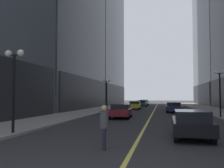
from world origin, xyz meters
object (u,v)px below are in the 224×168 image
at_px(car_yellow, 135,105).
at_px(pedestrian_with_orange_bag, 104,124).
at_px(car_silver, 144,102).
at_px(street_lamp_left_near, 14,72).
at_px(car_black, 191,123).
at_px(car_maroon, 121,110).
at_px(car_navy, 174,107).
at_px(street_lamp_right_mid, 220,83).
at_px(street_lamp_left_far, 107,88).
at_px(car_green, 142,103).

bearing_deg(car_yellow, pedestrian_with_orange_bag, -86.06).
bearing_deg(car_silver, street_lamp_left_near, -94.41).
distance_m(car_yellow, pedestrian_with_orange_bag, 29.90).
height_order(car_black, car_maroon, same).
height_order(car_maroon, car_navy, same).
relative_size(car_maroon, pedestrian_with_orange_bag, 2.57).
xyz_separation_m(car_navy, street_lamp_right_mid, (3.79, -7.84, 2.54)).
height_order(street_lamp_left_far, street_lamp_right_mid, same).
height_order(car_silver, street_lamp_left_far, street_lamp_left_far).
xyz_separation_m(car_black, street_lamp_left_far, (-8.90, 20.70, 2.54)).
relative_size(car_black, car_maroon, 1.09).
distance_m(car_black, pedestrian_with_orange_bag, 5.05).
distance_m(car_maroon, pedestrian_with_orange_bag, 13.58).
height_order(car_navy, street_lamp_left_far, street_lamp_left_far).
relative_size(car_yellow, car_silver, 0.88).
bearing_deg(car_yellow, car_maroon, -88.37).
distance_m(car_green, car_silver, 7.36).
distance_m(car_maroon, car_navy, 10.86).
distance_m(street_lamp_left_far, street_lamp_right_mid, 15.73).
height_order(pedestrian_with_orange_bag, street_lamp_right_mid, street_lamp_right_mid).
xyz_separation_m(pedestrian_with_orange_bag, street_lamp_right_mid, (7.44, 15.15, 2.29)).
bearing_deg(car_silver, car_black, -83.13).
bearing_deg(street_lamp_left_far, car_navy, -8.20).
bearing_deg(car_maroon, street_lamp_left_far, 109.21).
xyz_separation_m(car_navy, street_lamp_left_far, (-9.01, 1.30, 2.54)).
height_order(car_maroon, car_green, same).
bearing_deg(street_lamp_left_near, street_lamp_left_far, 90.00).
relative_size(car_navy, car_green, 1.13).
xyz_separation_m(street_lamp_left_far, street_lamp_right_mid, (12.80, -9.14, 0.00)).
xyz_separation_m(car_maroon, pedestrian_with_orange_bag, (1.59, -13.49, 0.25)).
bearing_deg(street_lamp_left_far, pedestrian_with_orange_bag, -77.57).
xyz_separation_m(car_yellow, street_lamp_left_near, (-3.30, -27.48, 2.54)).
bearing_deg(street_lamp_left_near, car_navy, 66.43).
xyz_separation_m(pedestrian_with_orange_bag, street_lamp_left_far, (-5.36, 24.29, 2.29)).
distance_m(car_maroon, car_yellow, 16.35).
bearing_deg(pedestrian_with_orange_bag, car_yellow, 93.94).
bearing_deg(car_maroon, car_yellow, 91.63).
relative_size(car_maroon, car_yellow, 1.04).
bearing_deg(car_silver, car_navy, -77.74).
distance_m(car_black, street_lamp_right_mid, 12.46).
bearing_deg(car_navy, pedestrian_with_orange_bag, -99.02).
height_order(car_navy, pedestrian_with_orange_bag, pedestrian_with_orange_bag).
relative_size(car_black, car_silver, 0.99).
bearing_deg(street_lamp_left_far, car_green, 77.68).
xyz_separation_m(car_maroon, street_lamp_left_near, (-3.77, -11.14, 2.54)).
xyz_separation_m(car_green, street_lamp_left_far, (-3.60, -16.50, 2.54)).
bearing_deg(pedestrian_with_orange_bag, car_navy, 80.98).
xyz_separation_m(car_silver, pedestrian_with_orange_bag, (1.82, -48.16, 0.25)).
bearing_deg(car_yellow, car_silver, 89.27).
height_order(car_maroon, street_lamp_left_far, street_lamp_left_far).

